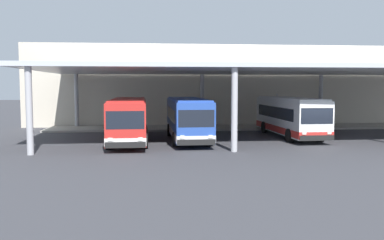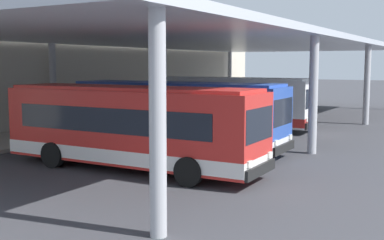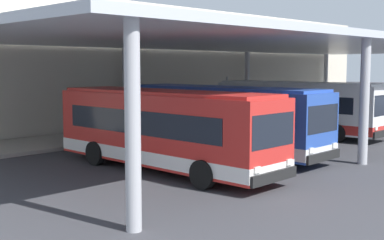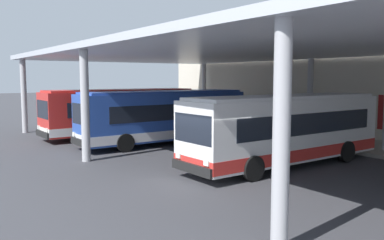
{
  "view_description": "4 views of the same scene",
  "coord_description": "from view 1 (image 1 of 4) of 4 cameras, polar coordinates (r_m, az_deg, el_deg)",
  "views": [
    {
      "loc": [
        -11.39,
        -27.88,
        4.09
      ],
      "look_at": [
        -8.22,
        3.39,
        1.53
      ],
      "focal_mm": 38.92,
      "sensor_mm": 36.0,
      "label": 1
    },
    {
      "loc": [
        -27.7,
        -8.73,
        4.01
      ],
      "look_at": [
        -8.14,
        2.59,
        1.42
      ],
      "focal_mm": 45.84,
      "sensor_mm": 36.0,
      "label": 2
    },
    {
      "loc": [
        -26.35,
        -12.26,
        4.12
      ],
      "look_at": [
        -8.33,
        5.46,
        1.44
      ],
      "focal_mm": 47.78,
      "sensor_mm": 36.0,
      "label": 3
    },
    {
      "loc": [
        12.46,
        -9.26,
        3.96
      ],
      "look_at": [
        -6.9,
        4.11,
        1.52
      ],
      "focal_mm": 38.36,
      "sensor_mm": 36.0,
      "label": 4
    }
  ],
  "objects": [
    {
      "name": "ground_plane",
      "position": [
        30.4,
        16.3,
        -3.26
      ],
      "size": [
        200.0,
        200.0,
        0.0
      ],
      "primitive_type": "plane",
      "color": "#3D3D42"
    },
    {
      "name": "platform_kerb",
      "position": [
        41.43,
        10.2,
        -0.95
      ],
      "size": [
        42.0,
        4.5,
        0.18
      ],
      "primitive_type": "cube",
      "color": "#A39E93",
      "rests_on": "ground"
    },
    {
      "name": "station_building_facade",
      "position": [
        44.37,
        9.12,
        4.71
      ],
      "size": [
        48.0,
        1.6,
        8.34
      ],
      "primitive_type": "cube",
      "color": "beige",
      "rests_on": "ground"
    },
    {
      "name": "canopy_shelter",
      "position": [
        35.29,
        13.13,
        6.53
      ],
      "size": [
        40.0,
        17.0,
        5.55
      ],
      "color": "silver",
      "rests_on": "ground"
    },
    {
      "name": "bus_nearest_bay",
      "position": [
        30.52,
        -8.7,
        0.03
      ],
      "size": [
        2.82,
        10.56,
        3.17
      ],
      "color": "red",
      "rests_on": "ground"
    },
    {
      "name": "bus_second_bay",
      "position": [
        31.36,
        -0.59,
        0.21
      ],
      "size": [
        2.84,
        10.57,
        3.17
      ],
      "color": "#284CA8",
      "rests_on": "ground"
    },
    {
      "name": "bus_middle_bay",
      "position": [
        34.44,
        13.24,
        0.49
      ],
      "size": [
        2.91,
        10.59,
        3.17
      ],
      "color": "white",
      "rests_on": "ground"
    },
    {
      "name": "bench_waiting",
      "position": [
        42.99,
        16.27,
        -0.1
      ],
      "size": [
        1.8,
        0.45,
        0.92
      ],
      "color": "#383D47",
      "rests_on": "platform_kerb"
    },
    {
      "name": "trash_bin",
      "position": [
        42.07,
        13.37,
        -0.12
      ],
      "size": [
        0.52,
        0.52,
        0.98
      ],
      "color": "maroon",
      "rests_on": "platform_kerb"
    },
    {
      "name": "banner_sign",
      "position": [
        40.73,
        11.56,
        1.6
      ],
      "size": [
        0.7,
        0.12,
        3.2
      ],
      "color": "#B2B2B7",
      "rests_on": "platform_kerb"
    }
  ]
}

